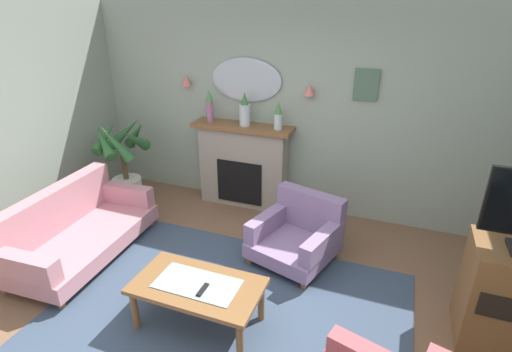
{
  "coord_description": "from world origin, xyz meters",
  "views": [
    {
      "loc": [
        1.23,
        -2.26,
        2.61
      ],
      "look_at": [
        -0.11,
        1.26,
        0.94
      ],
      "focal_mm": 27.32,
      "sensor_mm": 36.0,
      "label": 1
    }
  ],
  "objects": [
    {
      "name": "floor",
      "position": [
        0.0,
        0.0,
        -0.05
      ],
      "size": [
        6.73,
        5.91,
        0.1
      ],
      "primitive_type": "cube",
      "color": "brown",
      "rests_on": "ground"
    },
    {
      "name": "wall_back",
      "position": [
        0.0,
        2.51,
        1.33
      ],
      "size": [
        6.73,
        0.1,
        2.66
      ],
      "primitive_type": "cube",
      "color": "#93A393",
      "rests_on": "ground"
    },
    {
      "name": "patterned_rug",
      "position": [
        0.0,
        0.2,
        0.01
      ],
      "size": [
        3.2,
        2.4,
        0.01
      ],
      "primitive_type": "cube",
      "color": "#38475B",
      "rests_on": "ground"
    },
    {
      "name": "fireplace",
      "position": [
        -0.7,
        2.29,
        0.57
      ],
      "size": [
        1.36,
        0.36,
        1.16
      ],
      "color": "gray",
      "rests_on": "ground"
    },
    {
      "name": "mantel_vase_centre",
      "position": [
        -1.15,
        2.26,
        1.38
      ],
      "size": [
        0.1,
        0.1,
        0.43
      ],
      "color": "#9E6084",
      "rests_on": "fireplace"
    },
    {
      "name": "mantel_vase_left",
      "position": [
        -0.65,
        2.26,
        1.35
      ],
      "size": [
        0.14,
        0.14,
        0.43
      ],
      "color": "silver",
      "rests_on": "fireplace"
    },
    {
      "name": "mantel_vase_right",
      "position": [
        -0.2,
        2.26,
        1.33
      ],
      "size": [
        0.1,
        0.1,
        0.36
      ],
      "color": "silver",
      "rests_on": "fireplace"
    },
    {
      "name": "wall_mirror",
      "position": [
        -0.7,
        2.43,
        1.71
      ],
      "size": [
        0.96,
        0.06,
        0.56
      ],
      "primitive_type": "ellipsoid",
      "color": "#B2BCC6"
    },
    {
      "name": "wall_sconce_left",
      "position": [
        -1.55,
        2.38,
        1.66
      ],
      "size": [
        0.14,
        0.14,
        0.14
      ],
      "primitive_type": "cone",
      "color": "#D17066"
    },
    {
      "name": "wall_sconce_right",
      "position": [
        0.15,
        2.38,
        1.66
      ],
      "size": [
        0.14,
        0.14,
        0.14
      ],
      "primitive_type": "cone",
      "color": "#D17066"
    },
    {
      "name": "framed_picture",
      "position": [
        0.8,
        2.44,
        1.75
      ],
      "size": [
        0.28,
        0.03,
        0.36
      ],
      "primitive_type": "cube",
      "color": "#4C6B56"
    },
    {
      "name": "coffee_table",
      "position": [
        -0.18,
        0.03,
        0.38
      ],
      "size": [
        1.1,
        0.6,
        0.45
      ],
      "color": "brown",
      "rests_on": "ground"
    },
    {
      "name": "tv_remote",
      "position": [
        -0.09,
        -0.04,
        0.45
      ],
      "size": [
        0.04,
        0.16,
        0.02
      ],
      "primitive_type": "cube",
      "color": "black",
      "rests_on": "coffee_table"
    },
    {
      "name": "floral_couch",
      "position": [
        -1.97,
        0.49,
        0.32
      ],
      "size": [
        0.95,
        1.76,
        0.76
      ],
      "color": "#B77A84",
      "rests_on": "ground"
    },
    {
      "name": "armchair_beside_couch",
      "position": [
        0.36,
        1.32,
        0.31
      ],
      "size": [
        1.0,
        1.01,
        0.71
      ],
      "color": "gray",
      "rests_on": "ground"
    },
    {
      "name": "potted_plant_corner_palm",
      "position": [
        -2.27,
        1.76,
        0.63
      ],
      "size": [
        0.76,
        0.79,
        1.23
      ],
      "color": "silver",
      "rests_on": "ground"
    }
  ]
}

